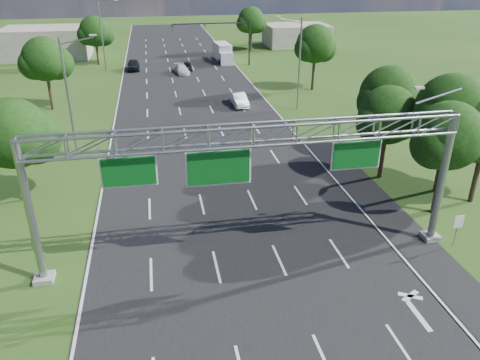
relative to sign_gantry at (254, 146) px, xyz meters
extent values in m
plane|color=#234514|center=(-0.33, 18.00, -6.89)|extent=(220.00, 220.00, 0.00)
cube|color=black|center=(-0.33, 18.00, -6.89)|extent=(18.00, 180.00, 0.02)
cube|color=black|center=(9.87, 2.00, -6.89)|extent=(3.00, 30.00, 0.02)
cube|color=gray|center=(11.17, 0.00, -6.74)|extent=(1.00, 1.00, 0.30)
cylinder|color=gray|center=(11.17, 0.00, -2.89)|extent=(0.44, 0.44, 8.00)
cube|color=gray|center=(-11.33, 0.00, -6.74)|extent=(1.00, 1.00, 0.30)
cylinder|color=gray|center=(-11.33, 0.00, -2.89)|extent=(0.40, 0.40, 8.00)
cylinder|color=gray|center=(9.97, 0.00, 2.11)|extent=(2.54, 0.12, 0.79)
cube|color=beige|center=(8.77, 0.00, 2.61)|extent=(0.50, 0.22, 0.12)
cube|color=white|center=(-6.33, -0.02, -0.89)|extent=(2.80, 0.05, 1.70)
cube|color=#0A5619|center=(-6.33, -0.08, -0.89)|extent=(2.62, 0.05, 1.52)
cube|color=white|center=(-1.83, -0.02, -1.04)|extent=(3.40, 0.05, 2.00)
cube|color=#0A5619|center=(-1.83, -0.08, -1.04)|extent=(3.22, 0.05, 1.82)
cube|color=white|center=(5.67, -0.02, -0.89)|extent=(2.80, 0.05, 1.70)
cube|color=#0A5619|center=(5.67, -0.08, -0.89)|extent=(2.62, 0.05, 1.52)
cylinder|color=gray|center=(12.07, -1.00, -5.89)|extent=(0.06, 0.06, 2.00)
cube|color=white|center=(12.07, -1.03, -5.19)|extent=(0.60, 0.04, 0.80)
cylinder|color=black|center=(10.67, 53.00, -3.39)|extent=(0.24, 0.24, 7.00)
cylinder|color=black|center=(4.67, 53.00, -0.29)|extent=(12.00, 0.18, 0.18)
imported|color=black|center=(-1.33, 53.00, -0.84)|extent=(0.18, 0.22, 1.10)
imported|color=black|center=(3.67, 53.00, -0.84)|extent=(0.18, 0.22, 1.10)
imported|color=black|center=(8.67, 53.00, -0.84)|extent=(0.18, 0.22, 1.10)
cylinder|color=gray|center=(-11.83, 18.00, -1.89)|extent=(0.20, 0.20, 10.00)
cylinder|color=gray|center=(-10.53, 18.00, 2.81)|extent=(2.78, 0.12, 0.60)
cube|color=beige|center=(-9.23, 18.00, 3.21)|extent=(0.55, 0.22, 0.12)
cylinder|color=gray|center=(-11.83, 53.00, -1.89)|extent=(0.20, 0.20, 10.00)
cylinder|color=gray|center=(-10.53, 53.00, 2.81)|extent=(2.78, 0.12, 0.60)
cube|color=beige|center=(-9.23, 53.00, 3.21)|extent=(0.55, 0.22, 0.12)
cylinder|color=gray|center=(11.17, 28.00, -1.89)|extent=(0.20, 0.20, 10.00)
cylinder|color=gray|center=(9.87, 28.00, 2.81)|extent=(2.78, 0.12, 0.60)
cube|color=beige|center=(8.57, 28.00, 3.21)|extent=(0.55, 0.22, 0.12)
cylinder|color=#2D2116|center=(13.17, 3.00, -5.02)|extent=(0.36, 0.36, 3.74)
sphere|color=black|center=(13.17, 3.00, -1.39)|extent=(4.40, 4.40, 4.40)
sphere|color=black|center=(14.27, 3.40, -1.94)|extent=(3.30, 3.30, 3.30)
sphere|color=black|center=(12.18, 2.70, -1.83)|extent=(3.08, 3.08, 3.08)
cylinder|color=#2D2116|center=(15.17, 6.00, -4.80)|extent=(0.36, 0.36, 4.18)
sphere|color=black|center=(15.17, 6.00, -0.71)|extent=(5.00, 5.00, 5.00)
sphere|color=black|center=(16.42, 6.40, -1.34)|extent=(3.75, 3.75, 3.75)
sphere|color=black|center=(14.04, 5.70, -1.21)|extent=(3.50, 3.50, 3.50)
cylinder|color=#2D2116|center=(12.17, 9.00, -5.24)|extent=(0.36, 0.36, 3.30)
sphere|color=black|center=(12.17, 9.00, -1.83)|extent=(4.40, 4.40, 4.40)
sphere|color=black|center=(13.27, 9.40, -2.38)|extent=(3.30, 3.30, 3.30)
sphere|color=black|center=(11.18, 8.70, -2.27)|extent=(3.08, 3.08, 3.08)
cylinder|color=#2D2116|center=(16.67, 4.00, -5.13)|extent=(0.36, 0.36, 3.52)
sphere|color=black|center=(15.63, 3.70, -1.99)|extent=(3.22, 3.22, 3.22)
cylinder|color=#2D2116|center=(14.17, 13.00, -5.13)|extent=(0.36, 0.36, 3.52)
sphere|color=black|center=(14.17, 13.00, -1.45)|extent=(4.80, 4.80, 4.80)
sphere|color=black|center=(15.37, 13.40, -2.05)|extent=(3.60, 3.60, 3.60)
sphere|color=black|center=(13.09, 12.70, -1.93)|extent=(3.36, 3.36, 3.36)
cylinder|color=#2D2116|center=(-14.33, 10.00, -5.35)|extent=(0.36, 0.36, 3.08)
sphere|color=black|center=(-14.33, 10.00, -1.89)|extent=(4.80, 4.80, 4.80)
sphere|color=black|center=(-13.13, 10.40, -2.49)|extent=(3.60, 3.60, 3.60)
cylinder|color=#2D2116|center=(-16.33, 33.00, -5.02)|extent=(0.36, 0.36, 3.74)
sphere|color=black|center=(-16.33, 33.00, -1.23)|extent=(4.80, 4.80, 4.80)
sphere|color=black|center=(-15.13, 33.40, -1.83)|extent=(3.60, 3.60, 3.60)
sphere|color=black|center=(-17.41, 32.70, -1.71)|extent=(3.36, 3.36, 3.36)
cylinder|color=#2D2116|center=(-13.33, 58.00, -5.24)|extent=(0.36, 0.36, 3.30)
sphere|color=black|center=(-13.33, 58.00, -1.67)|extent=(4.80, 4.80, 4.80)
sphere|color=black|center=(-12.13, 58.40, -2.27)|extent=(3.60, 3.60, 3.60)
sphere|color=black|center=(-14.41, 57.70, -2.15)|extent=(3.36, 3.36, 3.36)
cylinder|color=#2D2116|center=(15.67, 36.00, -4.91)|extent=(0.36, 0.36, 3.96)
sphere|color=black|center=(15.67, 36.00, -1.01)|extent=(4.80, 4.80, 4.80)
sphere|color=black|center=(16.87, 36.40, -1.61)|extent=(3.60, 3.60, 3.60)
sphere|color=black|center=(14.59, 35.70, -1.49)|extent=(3.36, 3.36, 3.36)
cylinder|color=#2D2116|center=(13.67, 66.00, -5.13)|extent=(0.36, 0.36, 3.52)
sphere|color=black|center=(13.67, 66.00, -1.45)|extent=(4.80, 4.80, 4.80)
sphere|color=black|center=(14.87, 66.40, -2.05)|extent=(3.60, 3.60, 3.60)
sphere|color=black|center=(12.59, 65.70, -1.93)|extent=(3.36, 3.36, 3.36)
cube|color=gray|center=(-22.33, 66.00, -4.39)|extent=(14.00, 10.00, 5.00)
cube|color=gray|center=(23.67, 70.00, -4.89)|extent=(12.00, 9.00, 4.00)
imported|color=white|center=(-0.48, 48.71, -6.27)|extent=(2.31, 4.49, 1.25)
imported|color=black|center=(0.25, 51.03, -6.33)|extent=(1.90, 4.08, 1.13)
imported|color=black|center=(-7.65, 52.66, -6.12)|extent=(1.88, 4.58, 1.55)
imported|color=white|center=(4.86, 30.50, -6.17)|extent=(1.73, 4.42, 1.43)
cube|color=silver|center=(7.05, 57.78, -5.41)|extent=(2.46, 5.49, 2.69)
cube|color=silver|center=(7.05, 54.01, -5.91)|extent=(2.17, 2.09, 1.97)
cylinder|color=black|center=(6.07, 54.19, -6.44)|extent=(0.31, 0.90, 0.90)
cylinder|color=black|center=(8.04, 54.19, -6.44)|extent=(0.31, 0.90, 0.90)
cylinder|color=black|center=(6.07, 59.57, -6.44)|extent=(0.31, 0.90, 0.90)
cylinder|color=black|center=(8.04, 59.57, -6.44)|extent=(0.31, 0.90, 0.90)
camera|label=1|loc=(-4.78, -21.85, 8.64)|focal=35.00mm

